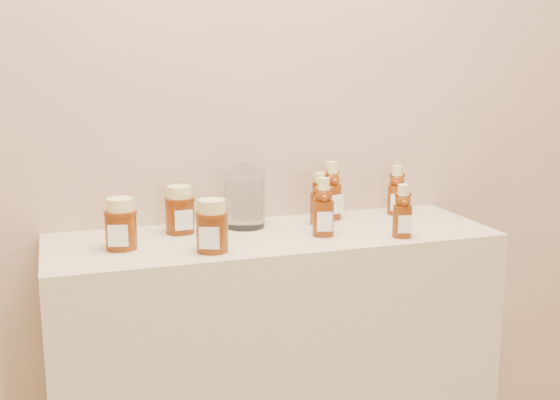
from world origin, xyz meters
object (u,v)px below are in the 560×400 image
object	(u,v)px
display_table	(274,388)
bear_bottle_back_left	(320,195)
honey_jar_left	(121,224)
glass_canister	(245,196)
bear_bottle_front_left	(323,203)

from	to	relation	value
display_table	bear_bottle_back_left	bearing A→B (deg)	23.47
bear_bottle_back_left	honey_jar_left	distance (m)	0.57
honey_jar_left	glass_canister	distance (m)	0.37
display_table	bear_bottle_front_left	xyz separation A→B (m)	(0.12, -0.05, 0.54)
bear_bottle_front_left	glass_canister	distance (m)	0.23
glass_canister	honey_jar_left	bearing A→B (deg)	-161.31
display_table	bear_bottle_back_left	world-z (taller)	bear_bottle_back_left
bear_bottle_back_left	honey_jar_left	xyz separation A→B (m)	(-0.56, -0.09, -0.02)
glass_canister	bear_bottle_back_left	bearing A→B (deg)	-8.84
display_table	glass_canister	bearing A→B (deg)	116.56
bear_bottle_back_left	glass_canister	world-z (taller)	glass_canister
display_table	bear_bottle_front_left	size ratio (longest dim) A/B	6.78
glass_canister	bear_bottle_front_left	bearing A→B (deg)	-41.96
display_table	honey_jar_left	distance (m)	0.65
bear_bottle_front_left	honey_jar_left	size ratio (longest dim) A/B	1.37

